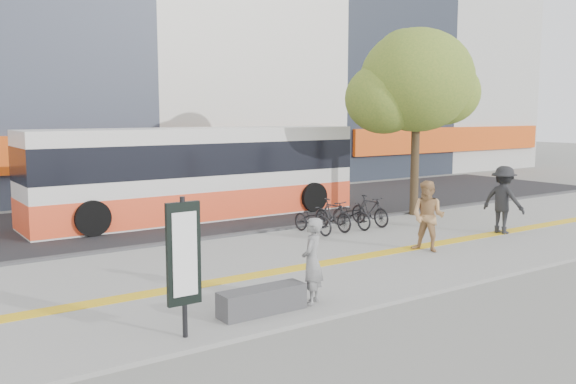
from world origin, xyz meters
TOP-DOWN VIEW (x-y plane):
  - ground at (0.00, 0.00)m, footprint 120.00×120.00m
  - sidewalk at (0.00, 1.50)m, footprint 40.00×7.00m
  - tactile_strip at (0.00, 1.00)m, footprint 40.00×0.45m
  - street at (0.00, 9.00)m, footprint 40.00×8.00m
  - curb at (0.00, 5.00)m, footprint 40.00×0.25m
  - bench at (-2.60, -1.20)m, footprint 1.60×0.45m
  - signboard at (-4.20, -1.51)m, footprint 0.55×0.10m
  - street_tree at (7.18, 4.82)m, footprint 4.40×3.80m
  - bus at (0.99, 8.50)m, footprint 11.17×2.65m
  - bicycle_row at (3.45, 4.00)m, footprint 2.78×1.64m
  - seated_woman at (-1.57, -1.26)m, footprint 0.69×0.66m
  - pedestrian_tan at (3.38, 0.53)m, footprint 0.94×1.05m
  - pedestrian_dark at (6.92, 0.94)m, footprint 0.88×1.34m

SIDE VIEW (x-z plane):
  - ground at x=0.00m, z-range 0.00..0.00m
  - street at x=0.00m, z-range 0.00..0.06m
  - sidewalk at x=0.00m, z-range 0.00..0.08m
  - curb at x=0.00m, z-range 0.00..0.14m
  - tactile_strip at x=0.00m, z-range 0.08..0.09m
  - bench at x=-2.60m, z-range 0.08..0.53m
  - bicycle_row at x=3.45m, z-range 0.05..0.99m
  - seated_woman at x=-1.57m, z-range 0.08..1.66m
  - pedestrian_tan at x=3.38m, z-range 0.08..1.86m
  - pedestrian_dark at x=6.92m, z-range 0.08..2.02m
  - signboard at x=-4.20m, z-range 0.27..2.47m
  - bus at x=0.99m, z-range -0.03..2.95m
  - street_tree at x=7.18m, z-range 1.36..7.67m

